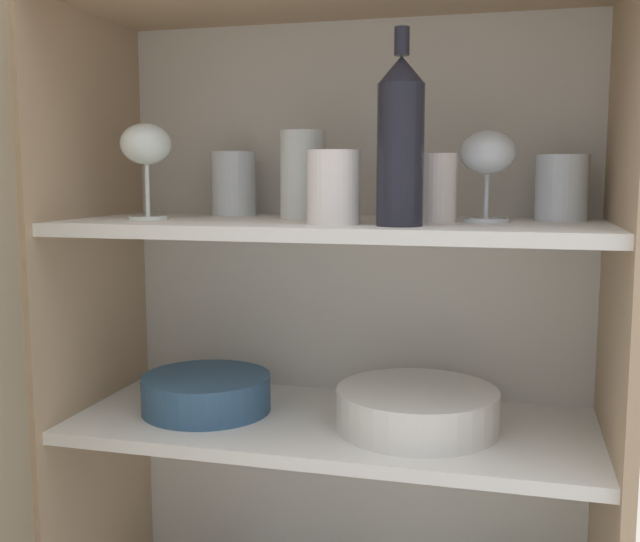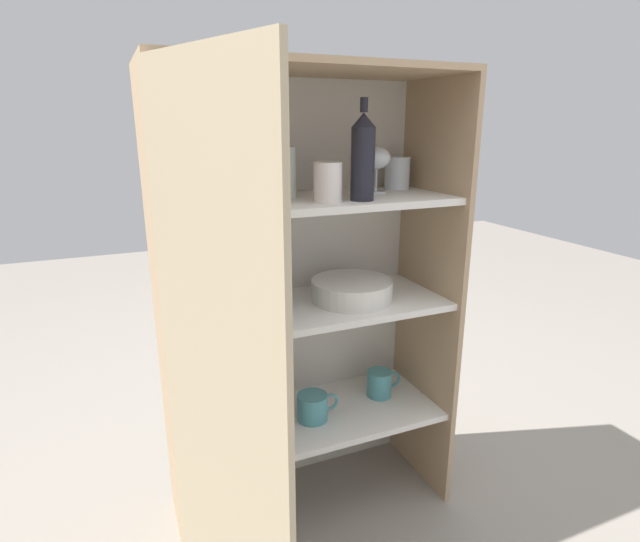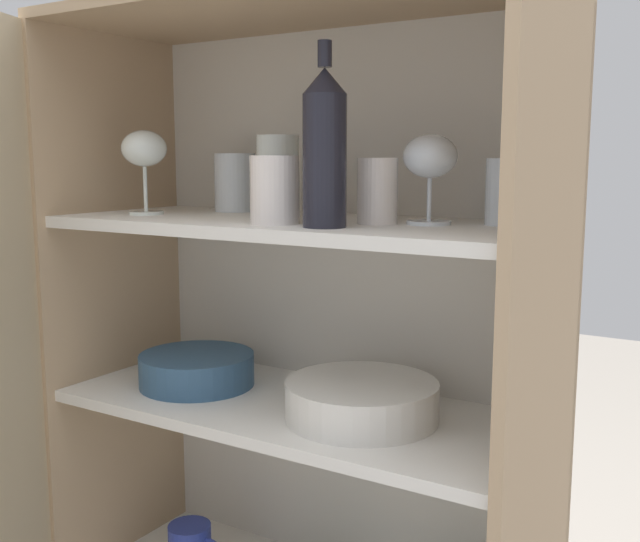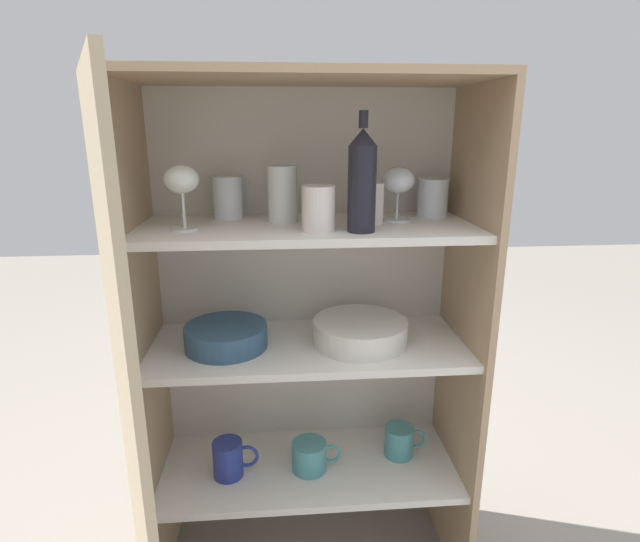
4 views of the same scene
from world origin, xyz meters
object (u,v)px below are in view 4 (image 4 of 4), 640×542
object	(u,v)px
wine_bottle	(362,180)
coffee_mug_primary	(400,441)
plate_stack_white	(360,331)
mixing_bowl_large	(226,335)

from	to	relation	value
wine_bottle	coffee_mug_primary	xyz separation A→B (m)	(0.15, 0.12, -0.77)
plate_stack_white	coffee_mug_primary	size ratio (longest dim) A/B	2.01
mixing_bowl_large	plate_stack_white	bearing A→B (deg)	-0.16
mixing_bowl_large	coffee_mug_primary	xyz separation A→B (m)	(0.48, 0.03, -0.36)
wine_bottle	plate_stack_white	size ratio (longest dim) A/B	1.07
wine_bottle	coffee_mug_primary	bearing A→B (deg)	38.30
coffee_mug_primary	mixing_bowl_large	bearing A→B (deg)	-176.36
plate_stack_white	coffee_mug_primary	xyz separation A→B (m)	(0.13, 0.03, -0.36)
wine_bottle	coffee_mug_primary	distance (m)	0.79
wine_bottle	mixing_bowl_large	distance (m)	0.53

